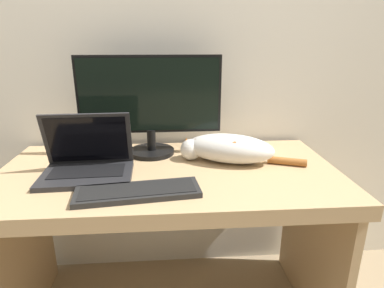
{
  "coord_description": "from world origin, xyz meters",
  "views": [
    {
      "loc": [
        0.01,
        -0.87,
        1.27
      ],
      "look_at": [
        0.09,
        0.32,
        0.87
      ],
      "focal_mm": 30.0,
      "sensor_mm": 36.0,
      "label": 1
    }
  ],
  "objects_px": {
    "cat": "(228,148)",
    "laptop": "(87,163)",
    "monitor": "(150,103)",
    "external_keyboard": "(138,192)"
  },
  "relations": [
    {
      "from": "external_keyboard",
      "to": "laptop",
      "type": "bearing_deg",
      "value": 132.28
    },
    {
      "from": "laptop",
      "to": "external_keyboard",
      "type": "bearing_deg",
      "value": -43.27
    },
    {
      "from": "monitor",
      "to": "laptop",
      "type": "relative_size",
      "value": 1.81
    },
    {
      "from": "cat",
      "to": "monitor",
      "type": "bearing_deg",
      "value": 179.4
    },
    {
      "from": "monitor",
      "to": "external_keyboard",
      "type": "bearing_deg",
      "value": -94.07
    },
    {
      "from": "external_keyboard",
      "to": "cat",
      "type": "bearing_deg",
      "value": 31.54
    },
    {
      "from": "monitor",
      "to": "external_keyboard",
      "type": "relative_size",
      "value": 1.44
    },
    {
      "from": "cat",
      "to": "laptop",
      "type": "bearing_deg",
      "value": -149.48
    },
    {
      "from": "cat",
      "to": "external_keyboard",
      "type": "bearing_deg",
      "value": -121.46
    },
    {
      "from": "monitor",
      "to": "cat",
      "type": "height_order",
      "value": "monitor"
    }
  ]
}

